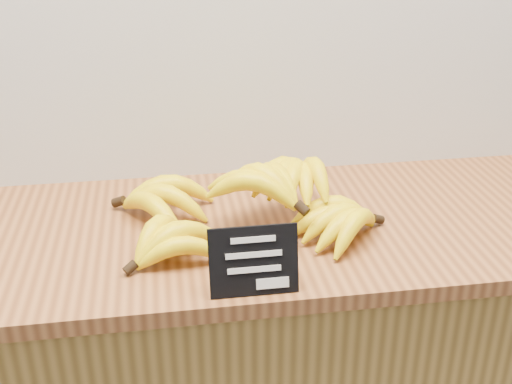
{
  "coord_description": "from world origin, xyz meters",
  "views": [
    {
      "loc": [
        -0.19,
        1.65,
        1.52
      ],
      "look_at": [
        -0.02,
        2.7,
        1.02
      ],
      "focal_mm": 45.0,
      "sensor_mm": 36.0,
      "label": 1
    }
  ],
  "objects": [
    {
      "name": "counter_top",
      "position": [
        -0.02,
        2.75,
        0.92
      ],
      "size": [
        1.56,
        0.54,
        0.03
      ],
      "primitive_type": "cube",
      "color": "#965A2E",
      "rests_on": "counter"
    },
    {
      "name": "chalkboard_sign",
      "position": [
        -0.06,
        2.52,
        0.99
      ],
      "size": [
        0.14,
        0.03,
        0.11
      ],
      "primitive_type": "cube",
      "rotation": [
        -0.24,
        0.0,
        0.0
      ],
      "color": "black",
      "rests_on": "counter_top"
    },
    {
      "name": "banana_pile",
      "position": [
        -0.05,
        2.73,
        0.98
      ],
      "size": [
        0.51,
        0.36,
        0.12
      ],
      "color": "yellow",
      "rests_on": "counter_top"
    }
  ]
}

